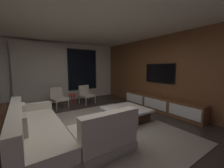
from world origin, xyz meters
TOP-DOWN VIEW (x-y plane):
  - floor at (0.00, 0.00)m, footprint 9.20×9.20m
  - back_wall_with_window at (-0.06, 3.62)m, footprint 6.60×0.30m
  - media_wall at (3.06, 0.00)m, footprint 0.12×7.80m
  - ceiling at (0.00, 0.00)m, footprint 8.20×8.20m
  - area_rug at (0.35, -0.10)m, footprint 3.20×3.80m
  - sectional_couch at (-0.85, -0.19)m, footprint 1.98×2.50m
  - coffee_table at (1.21, 0.06)m, footprint 1.16×1.16m
  - book_stack_on_coffee_table at (1.04, -0.05)m, footprint 0.29×0.22m
  - accent_chair_near_window at (0.99, 2.51)m, footprint 0.64×0.66m
  - accent_chair_by_curtain at (-0.17, 2.50)m, footprint 0.66×0.68m
  - side_stool at (0.40, 2.56)m, footprint 0.32×0.32m
  - media_console at (2.77, 0.05)m, footprint 0.46×3.10m
  - mounted_tv at (2.95, 0.25)m, footprint 0.05×1.22m

SIDE VIEW (x-z plane):
  - floor at x=0.00m, z-range 0.00..0.00m
  - area_rug at x=0.35m, z-range 0.00..0.01m
  - coffee_table at x=1.21m, z-range 0.01..0.37m
  - media_console at x=2.77m, z-range -0.01..0.51m
  - sectional_couch at x=-0.85m, z-range -0.12..0.70m
  - side_stool at x=0.40m, z-range 0.14..0.60m
  - book_stack_on_coffee_table at x=1.04m, z-range 0.36..0.44m
  - accent_chair_near_window at x=0.99m, z-range 0.04..0.82m
  - accent_chair_by_curtain at x=-0.17m, z-range 0.04..0.82m
  - back_wall_with_window at x=-0.06m, z-range -0.01..2.69m
  - media_wall at x=3.06m, z-range 0.00..2.70m
  - mounted_tv at x=2.95m, z-range 1.00..1.70m
  - ceiling at x=0.00m, z-range 2.70..2.70m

